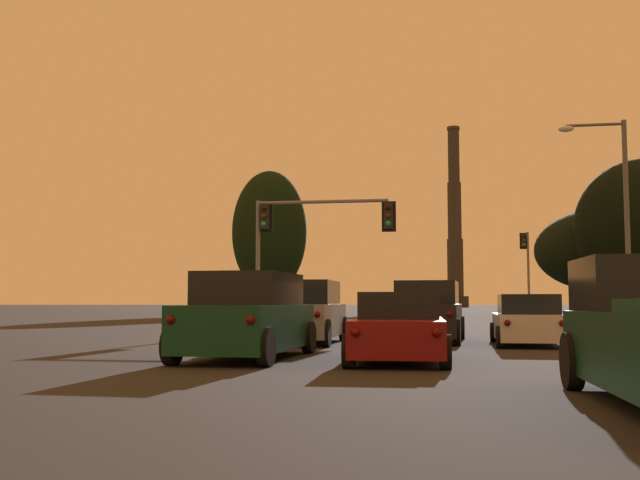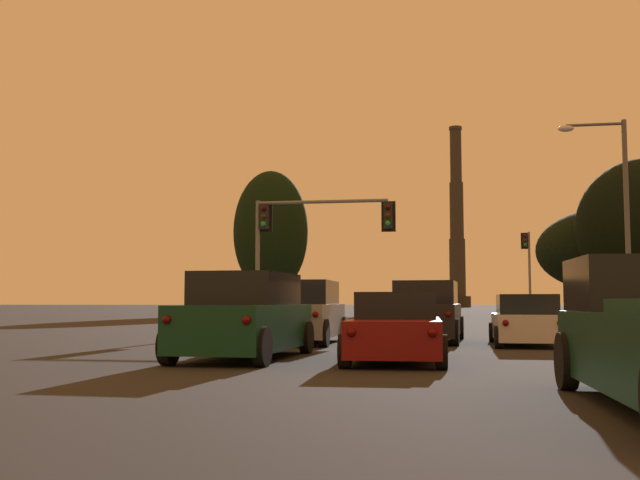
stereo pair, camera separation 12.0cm
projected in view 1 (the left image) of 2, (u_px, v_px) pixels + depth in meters
The scene contains 11 objects.
suv_left_lane_front at pixel (304, 313), 22.32m from camera, with size 2.17×4.93×1.86m.
suv_center_lane_front at pixel (428, 313), 22.99m from camera, with size 2.33×4.99×1.86m.
suv_left_lane_second at pixel (248, 317), 16.25m from camera, with size 2.23×4.95×1.86m.
hatchback_right_lane_front at pixel (527, 322), 21.08m from camera, with size 1.93×4.12×1.44m.
sedan_center_lane_second at pixel (400, 329), 15.65m from camera, with size 2.12×4.75×1.43m.
traffic_light_far_right at pixel (526, 262), 56.92m from camera, with size 0.78×0.50×6.56m.
traffic_light_overhead_left at pixel (304, 230), 30.71m from camera, with size 5.91×0.50×5.43m.
street_lamp at pixel (616, 203), 30.11m from camera, with size 2.68×0.36×8.59m.
smokestack at pixel (455, 236), 169.25m from camera, with size 5.73×5.73×41.23m.
treeline_left_mid at pixel (269, 232), 73.42m from camera, with size 7.37×6.63×14.13m.
treeline_center_left at pixel (607, 250), 71.16m from camera, with size 13.41×12.07×10.17m.
Camera 1 is at (0.75, 0.00, 1.23)m, focal length 42.00 mm.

